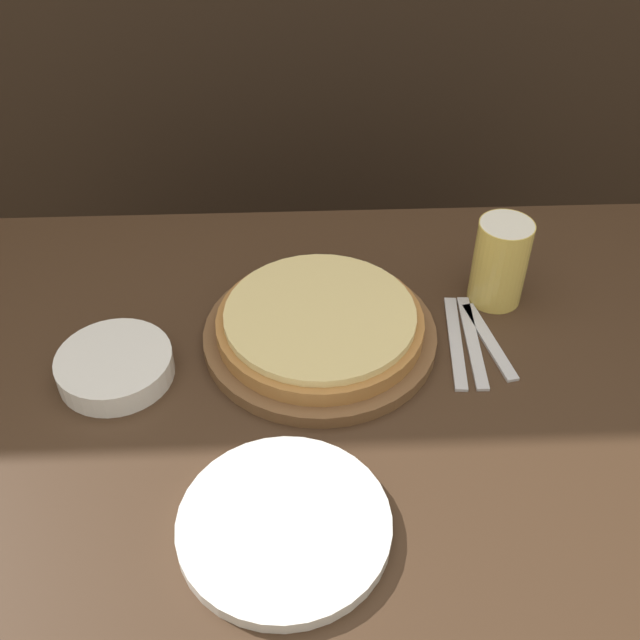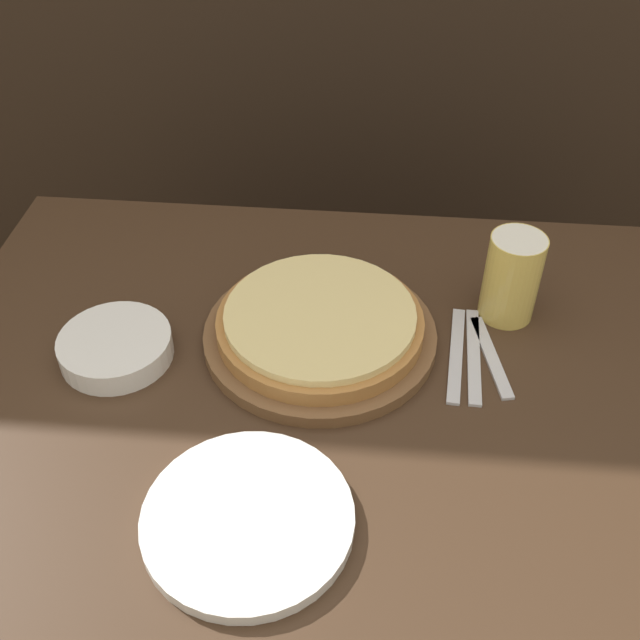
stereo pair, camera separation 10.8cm
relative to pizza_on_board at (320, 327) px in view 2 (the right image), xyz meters
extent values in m
plane|color=#756047|center=(0.03, -0.08, -0.75)|extent=(12.00, 12.00, 0.00)
cube|color=#3D2819|center=(0.03, -0.08, -0.39)|extent=(1.20, 0.86, 0.72)
cylinder|color=brown|center=(0.00, 0.00, -0.02)|extent=(0.34, 0.34, 0.02)
cylinder|color=#A87038|center=(0.00, 0.00, 0.01)|extent=(0.30, 0.30, 0.02)
cylinder|color=#EAD184|center=(0.00, 0.00, 0.02)|extent=(0.28, 0.28, 0.01)
cylinder|color=#E5C65B|center=(0.28, 0.09, 0.04)|extent=(0.08, 0.08, 0.14)
cylinder|color=white|center=(0.28, 0.09, 0.10)|extent=(0.08, 0.08, 0.02)
cylinder|color=white|center=(-0.05, -0.32, -0.02)|extent=(0.25, 0.25, 0.02)
cylinder|color=white|center=(-0.29, -0.06, -0.01)|extent=(0.16, 0.16, 0.04)
cube|color=silver|center=(0.20, -0.01, -0.02)|extent=(0.04, 0.20, 0.00)
cube|color=silver|center=(0.22, -0.01, -0.02)|extent=(0.03, 0.20, 0.00)
cube|color=silver|center=(0.25, -0.01, -0.02)|extent=(0.05, 0.17, 0.00)
camera|label=1|loc=(-0.03, -0.81, 0.73)|focal=42.00mm
camera|label=2|loc=(0.07, -0.80, 0.73)|focal=42.00mm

